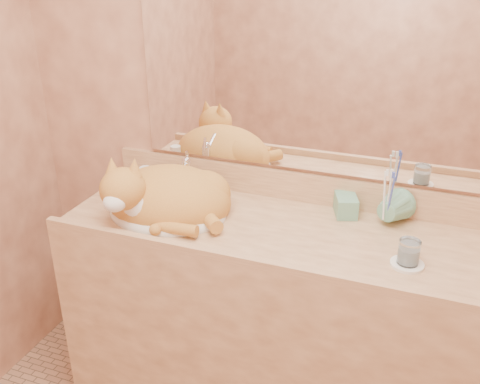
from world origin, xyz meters
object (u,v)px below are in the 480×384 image
at_px(water_glass, 409,252).
at_px(vanity_counter, 276,325).
at_px(sink_basin, 167,196).
at_px(soap_dispenser, 349,201).
at_px(cat, 164,195).
at_px(toothbrush_cup, 385,214).

bearing_deg(water_glass, vanity_counter, 169.57).
relative_size(sink_basin, water_glass, 5.64).
bearing_deg(vanity_counter, soap_dispenser, 34.56).
distance_m(vanity_counter, sink_basin, 0.66).
bearing_deg(soap_dispenser, sink_basin, 175.28).
height_order(cat, toothbrush_cup, cat).
xyz_separation_m(soap_dispenser, water_glass, (0.23, -0.23, -0.04)).
height_order(vanity_counter, soap_dispenser, soap_dispenser).
height_order(sink_basin, soap_dispenser, soap_dispenser).
height_order(soap_dispenser, toothbrush_cup, soap_dispenser).
xyz_separation_m(cat, water_glass, (0.89, -0.04, -0.03)).
height_order(vanity_counter, cat, cat).
height_order(cat, water_glass, cat).
relative_size(vanity_counter, soap_dispenser, 9.29).
bearing_deg(soap_dispenser, cat, 176.83).
relative_size(soap_dispenser, toothbrush_cup, 1.40).
bearing_deg(cat, water_glass, -16.33).
distance_m(soap_dispenser, toothbrush_cup, 0.14).
bearing_deg(soap_dispenser, water_glass, -64.28).
bearing_deg(water_glass, sink_basin, 175.96).
distance_m(sink_basin, water_glass, 0.89).
bearing_deg(sink_basin, soap_dispenser, 2.96).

